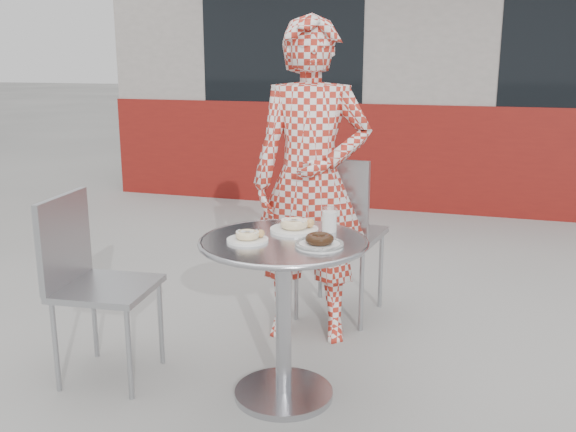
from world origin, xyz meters
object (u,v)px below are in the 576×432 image
(chair_left, at_px, (107,323))
(milk_cup, at_px, (329,220))
(chair_far, at_px, (339,266))
(seated_person, at_px, (311,183))
(plate_near, at_px, (248,237))
(bistro_table, at_px, (284,280))
(plate_checker, at_px, (319,243))
(plate_far, at_px, (295,226))

(chair_left, relative_size, milk_cup, 7.94)
(chair_far, xyz_separation_m, seated_person, (-0.08, -0.31, 0.53))
(plate_near, bearing_deg, bistro_table, 26.97)
(chair_far, height_order, plate_checker, chair_far)
(milk_cup, bearing_deg, bistro_table, -129.78)
(plate_checker, bearing_deg, plate_far, 129.51)
(seated_person, height_order, milk_cup, seated_person)
(bistro_table, xyz_separation_m, chair_far, (0.02, 0.97, -0.25))
(chair_far, xyz_separation_m, plate_checker, (0.15, -1.02, 0.44))
(chair_far, xyz_separation_m, milk_cup, (0.13, -0.79, 0.47))
(seated_person, distance_m, plate_near, 0.73)
(chair_far, relative_size, chair_left, 1.09)
(bistro_table, xyz_separation_m, milk_cup, (0.15, 0.18, 0.22))
(seated_person, distance_m, milk_cup, 0.53)
(bistro_table, bearing_deg, plate_checker, -17.54)
(seated_person, bearing_deg, bistro_table, -94.10)
(seated_person, relative_size, milk_cup, 15.37)
(seated_person, xyz_separation_m, plate_near, (-0.06, -0.72, -0.09))
(bistro_table, height_order, plate_near, plate_near)
(bistro_table, bearing_deg, chair_left, -175.56)
(chair_left, bearing_deg, milk_cup, -81.69)
(plate_near, height_order, plate_checker, plate_checker)
(chair_left, distance_m, plate_near, 0.83)
(bistro_table, xyz_separation_m, plate_near, (-0.13, -0.06, 0.19))
(plate_near, bearing_deg, plate_far, 56.29)
(plate_checker, height_order, milk_cup, milk_cup)
(chair_far, xyz_separation_m, plate_near, (-0.14, -1.03, 0.44))
(bistro_table, xyz_separation_m, plate_far, (0.01, 0.14, 0.19))
(bistro_table, distance_m, chair_far, 1.00)
(chair_left, distance_m, seated_person, 1.18)
(bistro_table, bearing_deg, seated_person, 95.73)
(chair_left, bearing_deg, plate_checker, -95.05)
(chair_far, bearing_deg, plate_far, 95.75)
(chair_left, bearing_deg, plate_near, -95.86)
(plate_checker, xyz_separation_m, milk_cup, (-0.02, 0.23, 0.03))
(chair_left, xyz_separation_m, plate_near, (0.69, -0.00, 0.46))
(plate_checker, bearing_deg, chair_far, 98.23)
(seated_person, xyz_separation_m, plate_checker, (0.23, -0.71, -0.09))
(plate_checker, bearing_deg, milk_cup, 94.13)
(chair_left, relative_size, plate_checker, 4.33)
(plate_far, relative_size, plate_checker, 1.06)
(chair_far, distance_m, plate_far, 0.94)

